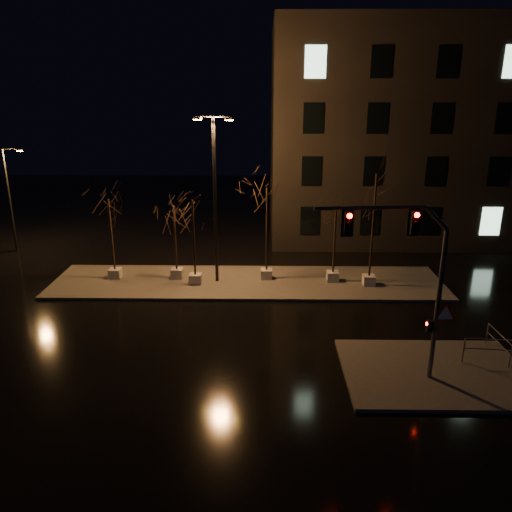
{
  "coord_description": "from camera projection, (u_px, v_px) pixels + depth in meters",
  "views": [
    {
      "loc": [
        0.87,
        -20.41,
        10.28
      ],
      "look_at": [
        0.53,
        2.49,
        2.8
      ],
      "focal_mm": 35.0,
      "sensor_mm": 36.0,
      "label": 1
    }
  ],
  "objects": [
    {
      "name": "tree_4",
      "position": [
        335.0,
        222.0,
        27.26
      ],
      "size": [
        1.8,
        1.8,
        4.52
      ],
      "color": "#B4B1A8",
      "rests_on": "median"
    },
    {
      "name": "tree_3",
      "position": [
        267.0,
        209.0,
        27.4
      ],
      "size": [
        1.8,
        1.8,
        5.4
      ],
      "color": "#B4B1A8",
      "rests_on": "median"
    },
    {
      "name": "median",
      "position": [
        248.0,
        282.0,
        28.29
      ],
      "size": [
        22.0,
        5.0,
        0.15
      ],
      "primitive_type": "cube",
      "color": "#47443F",
      "rests_on": "ground"
    },
    {
      "name": "guard_rail_b",
      "position": [
        499.0,
        341.0,
        20.11
      ],
      "size": [
        0.11,
        2.01,
        0.95
      ],
      "rotation": [
        0.0,
        0.0,
        1.6
      ],
      "color": "#585B60",
      "rests_on": "sidewalk_corner"
    },
    {
      "name": "tree_5",
      "position": [
        375.0,
        200.0,
        26.24
      ],
      "size": [
        1.8,
        1.8,
        6.33
      ],
      "color": "#B4B1A8",
      "rests_on": "median"
    },
    {
      "name": "streetlight_far",
      "position": [
        11.0,
        196.0,
        32.98
      ],
      "size": [
        1.34,
        0.54,
        6.93
      ],
      "rotation": [
        0.0,
        0.0,
        0.27
      ],
      "color": "black",
      "rests_on": "ground"
    },
    {
      "name": "traffic_signal_mast",
      "position": [
        412.0,
        269.0,
        17.35
      ],
      "size": [
        5.38,
        0.47,
        6.57
      ],
      "rotation": [
        0.0,
        0.0,
        0.07
      ],
      "color": "#585B60",
      "rests_on": "sidewalk_corner"
    },
    {
      "name": "guard_rail_a",
      "position": [
        497.0,
        348.0,
        19.43
      ],
      "size": [
        2.48,
        0.29,
        1.07
      ],
      "rotation": [
        0.0,
        0.0,
        -0.1
      ],
      "color": "#585B60",
      "rests_on": "sidewalk_corner"
    },
    {
      "name": "building",
      "position": [
        439.0,
        133.0,
        37.19
      ],
      "size": [
        25.0,
        12.0,
        15.0
      ],
      "primitive_type": "cube",
      "color": "black",
      "rests_on": "ground"
    },
    {
      "name": "streetlight_main",
      "position": [
        215.0,
        190.0,
        26.71
      ],
      "size": [
        2.2,
        1.0,
        9.05
      ],
      "rotation": [
        0.0,
        0.0,
        -0.35
      ],
      "color": "black",
      "rests_on": "median"
    },
    {
      "name": "tree_0",
      "position": [
        110.0,
        217.0,
        27.66
      ],
      "size": [
        1.8,
        1.8,
        4.74
      ],
      "color": "#B4B1A8",
      "rests_on": "median"
    },
    {
      "name": "sidewalk_corner",
      "position": [
        435.0,
        372.0,
        19.15
      ],
      "size": [
        7.0,
        5.0,
        0.15
      ],
      "primitive_type": "cube",
      "color": "#47443F",
      "rests_on": "ground"
    },
    {
      "name": "ground",
      "position": [
        244.0,
        332.0,
        22.61
      ],
      "size": [
        90.0,
        90.0,
        0.0
      ],
      "primitive_type": "plane",
      "color": "black",
      "rests_on": "ground"
    },
    {
      "name": "tree_2",
      "position": [
        193.0,
        219.0,
        26.79
      ],
      "size": [
        1.8,
        1.8,
        4.87
      ],
      "color": "#B4B1A8",
      "rests_on": "median"
    },
    {
      "name": "tree_1",
      "position": [
        174.0,
        222.0,
        27.75
      ],
      "size": [
        1.8,
        1.8,
        4.37
      ],
      "color": "#B4B1A8",
      "rests_on": "median"
    }
  ]
}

